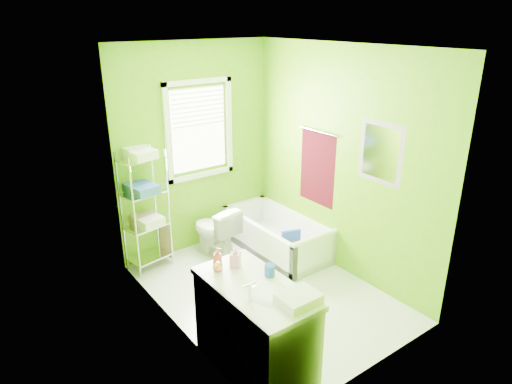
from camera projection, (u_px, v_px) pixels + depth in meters
ground at (266, 292)px, 5.04m from camera, size 2.90×2.90×0.00m
room_envelope at (267, 158)px, 4.48m from camera, size 2.14×2.94×2.62m
window at (199, 125)px, 5.55m from camera, size 0.92×0.05×1.22m
door at (238, 286)px, 3.35m from camera, size 0.09×0.80×2.00m
right_wall_decor at (341, 162)px, 5.12m from camera, size 0.04×1.48×1.17m
bathtub at (277, 240)px, 5.88m from camera, size 0.69×1.48×0.48m
toilet at (215, 231)px, 5.70m from camera, size 0.48×0.72×0.68m
vanity at (256, 326)px, 3.79m from camera, size 0.57×1.11×1.05m
wire_shelf_unit at (145, 197)px, 5.25m from camera, size 0.54×0.44×1.48m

